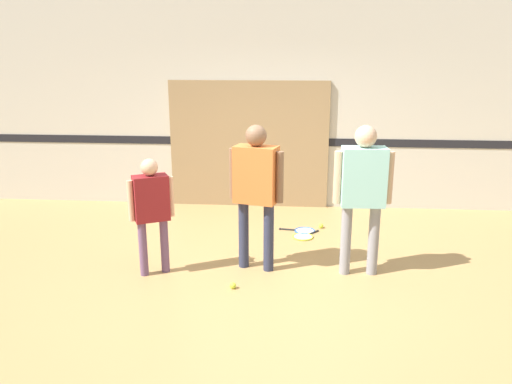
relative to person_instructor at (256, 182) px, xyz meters
name	(u,v)px	position (x,y,z in m)	size (l,w,h in m)	color
ground_plane	(270,275)	(0.17, -0.18, -1.00)	(16.00, 16.00, 0.00)	tan
wall_back	(280,104)	(0.17, 2.46, 0.59)	(16.00, 0.07, 3.20)	beige
wall_panel	(249,145)	(-0.31, 2.40, -0.03)	(2.44, 0.05, 1.95)	#9E7F56
person_instructor	(256,182)	(0.00, 0.00, 0.00)	(0.60, 0.36, 1.62)	#2D334C
person_student_left	(151,204)	(-1.10, -0.22, -0.21)	(0.44, 0.34, 1.29)	#6B4C70
person_student_right	(363,185)	(1.13, -0.05, 0.01)	(0.62, 0.27, 1.63)	gray
racket_spare_on_floor	(303,231)	(0.55, 1.25, -0.99)	(0.51, 0.32, 0.03)	blue
racket_second_spare	(304,236)	(0.55, 1.03, -0.99)	(0.41, 0.45, 0.03)	#C6D838
tennis_ball_near_instructor	(233,286)	(-0.19, -0.53, -0.97)	(0.07, 0.07, 0.07)	#CCE038
tennis_ball_by_spare_racket	(321,226)	(0.79, 1.40, -0.97)	(0.07, 0.07, 0.07)	#CCE038
tennis_ball_stray_left	(344,237)	(1.06, 0.97, -0.97)	(0.07, 0.07, 0.07)	#CCE038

